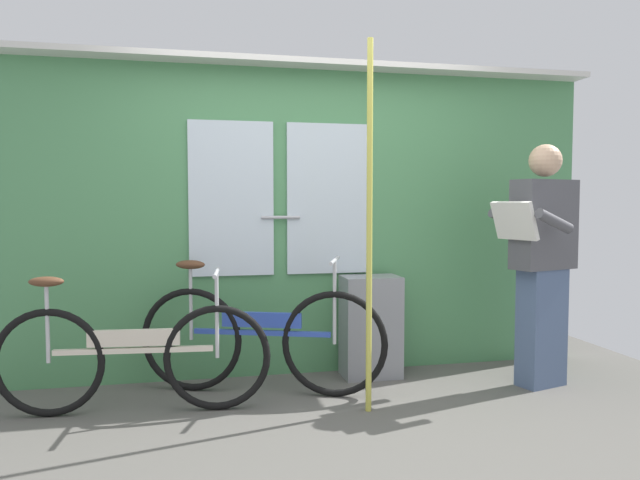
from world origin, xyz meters
name	(u,v)px	position (x,y,z in m)	size (l,w,h in m)	color
ground_plane	(345,430)	(0.00, 0.00, -0.02)	(5.36, 3.90, 0.04)	#56544F
train_door_wall	(305,213)	(-0.01, 1.14, 1.19)	(4.36, 0.28, 2.27)	#4C8C56
bicycle_near_door	(261,338)	(-0.40, 0.70, 0.37)	(1.58, 0.68, 0.91)	black
bicycle_leaning_behind	(133,356)	(-1.19, 0.49, 0.35)	(1.63, 0.44, 0.86)	black
passenger_reading_newspaper	(542,259)	(1.51, 0.46, 0.88)	(0.62, 0.55, 1.66)	slate
trash_bin_by_wall	(371,326)	(0.44, 0.93, 0.37)	(0.41, 0.28, 0.73)	gray
handrail_pole	(369,228)	(0.21, 0.23, 1.12)	(0.04, 0.04, 2.23)	#C6C14C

